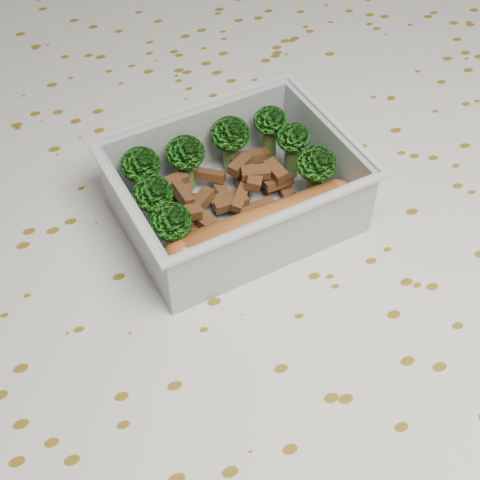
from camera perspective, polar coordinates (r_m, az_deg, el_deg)
name	(u,v)px	position (r m, az deg, el deg)	size (l,w,h in m)	color
dining_table	(240,328)	(0.55, 0.02, -7.48)	(1.40, 0.90, 0.75)	brown
tablecloth	(240,291)	(0.51, 0.02, -4.34)	(1.46, 0.96, 0.19)	white
lunch_container	(235,196)	(0.49, -0.45, 3.76)	(0.19, 0.15, 0.06)	silver
broccoli_florets	(218,165)	(0.49, -1.88, 6.43)	(0.15, 0.10, 0.05)	#608C3F
meat_pile	(223,191)	(0.50, -1.45, 4.17)	(0.10, 0.07, 0.03)	brown
sausage	(263,225)	(0.47, 1.95, 1.31)	(0.15, 0.04, 0.03)	#AD5B28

